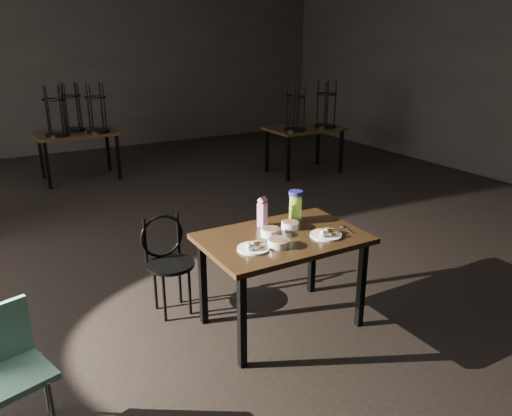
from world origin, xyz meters
TOP-DOWN VIEW (x-y plane):
  - room at (-0.06, 0.01)m, footprint 12.00×12.04m
  - main_table at (-0.20, -1.28)m, footprint 1.20×0.80m
  - plate_left at (-0.51, -1.39)m, footprint 0.23×0.23m
  - plate_right at (0.08, -1.44)m, footprint 0.24×0.24m
  - bowl_near at (-0.28, -1.23)m, footprint 0.14×0.14m
  - bowl_far at (-0.07, -1.18)m, footprint 0.14×0.14m
  - bowl_big at (-0.34, -1.43)m, footprint 0.15×0.15m
  - juice_carton at (-0.23, -1.03)m, footprint 0.08×0.08m
  - water_bottle at (0.07, -1.04)m, footprint 0.14×0.14m
  - spoon at (0.30, -1.37)m, footprint 0.05×0.19m
  - bentwood_chair at (-0.88, -0.62)m, footprint 0.38×0.38m
  - school_chair at (-2.12, -1.50)m, footprint 0.45×0.45m
  - bg_table_right at (2.61, 2.41)m, footprint 1.20×0.80m
  - bg_table_far at (-0.69, 3.83)m, footprint 1.20×0.80m

SIDE VIEW (x-z plane):
  - school_chair at x=-2.12m, z-range 0.08..0.86m
  - bentwood_chair at x=-0.88m, z-range 0.08..0.87m
  - main_table at x=-0.20m, z-range 0.30..1.05m
  - bg_table_right at x=2.61m, z-range 0.01..1.49m
  - spoon at x=0.30m, z-range 0.75..0.76m
  - plate_left at x=-0.51m, z-range 0.73..0.81m
  - plate_right at x=0.08m, z-range 0.73..0.81m
  - bg_table_far at x=-0.69m, z-range 0.04..1.52m
  - bowl_far at x=-0.07m, z-range 0.75..0.81m
  - bowl_big at x=-0.34m, z-range 0.75..0.81m
  - bowl_near at x=-0.28m, z-range 0.75..0.81m
  - juice_carton at x=-0.23m, z-range 0.74..0.98m
  - water_bottle at x=0.07m, z-range 0.75..1.00m
  - room at x=-0.06m, z-range 0.72..3.94m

